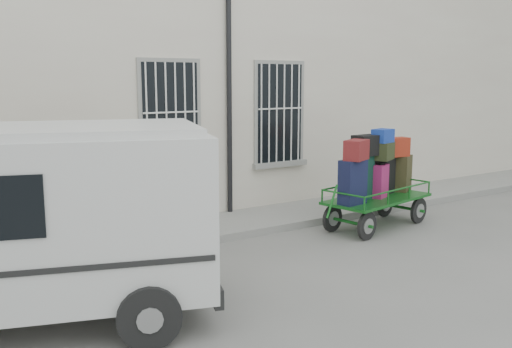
{
  "coord_description": "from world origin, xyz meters",
  "views": [
    {
      "loc": [
        -5.28,
        -7.57,
        3.02
      ],
      "look_at": [
        0.37,
        1.0,
        1.31
      ],
      "focal_mm": 40.0,
      "sensor_mm": 36.0,
      "label": 1
    }
  ],
  "objects": [
    {
      "name": "van",
      "position": [
        -4.13,
        -0.38,
        1.41
      ],
      "size": [
        5.26,
        3.46,
        2.47
      ],
      "rotation": [
        0.0,
        0.0,
        -0.32
      ],
      "color": "silver",
      "rests_on": "ground"
    },
    {
      "name": "building",
      "position": [
        0.0,
        5.5,
        3.0
      ],
      "size": [
        24.0,
        5.15,
        6.0
      ],
      "color": "beige",
      "rests_on": "ground"
    },
    {
      "name": "ground",
      "position": [
        0.0,
        0.0,
        0.0
      ],
      "size": [
        80.0,
        80.0,
        0.0
      ],
      "primitive_type": "plane",
      "color": "slate",
      "rests_on": "ground"
    },
    {
      "name": "luggage_cart",
      "position": [
        3.02,
        0.61,
        1.06
      ],
      "size": [
        2.89,
        1.51,
        2.02
      ],
      "rotation": [
        0.0,
        0.0,
        0.18
      ],
      "color": "black",
      "rests_on": "ground"
    },
    {
      "name": "sidewalk",
      "position": [
        0.0,
        2.2,
        0.07
      ],
      "size": [
        24.0,
        1.7,
        0.15
      ],
      "primitive_type": "cube",
      "color": "gray",
      "rests_on": "ground"
    }
  ]
}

